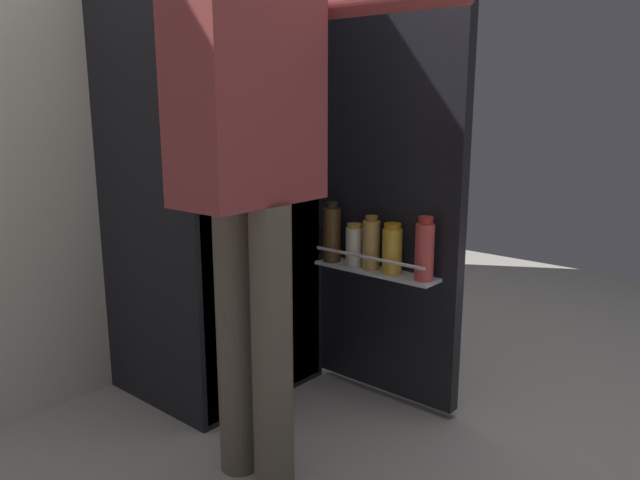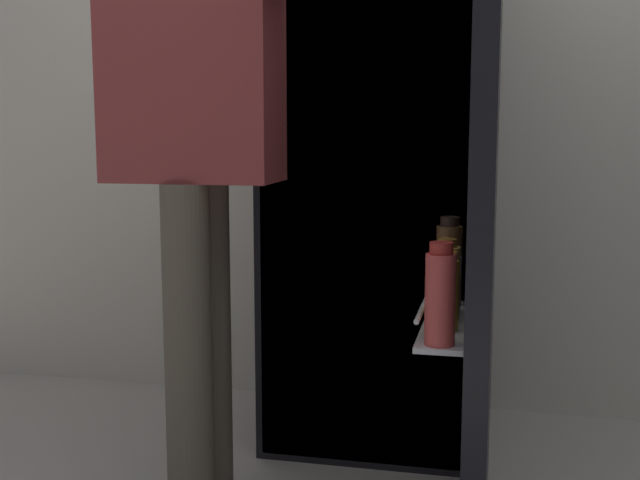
# 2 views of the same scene
# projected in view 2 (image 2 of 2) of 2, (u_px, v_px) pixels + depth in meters

# --- Properties ---
(kitchen_wall) EXTENTS (4.40, 0.10, 2.53)m
(kitchen_wall) POSITION_uv_depth(u_px,v_px,m) (394.00, 48.00, 2.80)
(kitchen_wall) COLOR silver
(kitchen_wall) RESTS_ON ground_plane
(refrigerator) EXTENTS (0.69, 1.20, 1.74)m
(refrigerator) POSITION_uv_depth(u_px,v_px,m) (384.00, 169.00, 2.46)
(refrigerator) COLOR black
(refrigerator) RESTS_ON ground_plane
(person) EXTENTS (0.55, 0.74, 1.72)m
(person) POSITION_uv_depth(u_px,v_px,m) (198.00, 109.00, 1.98)
(person) COLOR #665B4C
(person) RESTS_ON ground_plane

